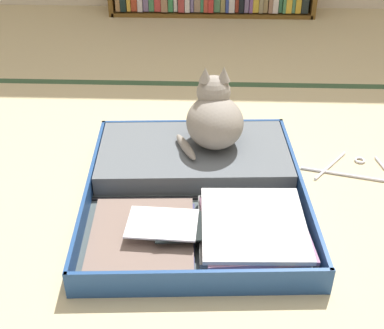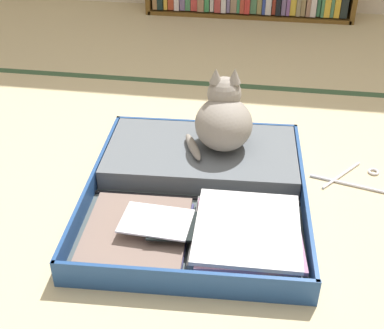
# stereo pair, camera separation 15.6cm
# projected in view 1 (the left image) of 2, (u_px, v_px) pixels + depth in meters

# --- Properties ---
(ground_plane) EXTENTS (10.00, 10.00, 0.00)m
(ground_plane) POSITION_uv_depth(u_px,v_px,m) (201.00, 240.00, 1.58)
(ground_plane) COLOR #C8B78A
(tatami_border) EXTENTS (4.80, 0.05, 0.00)m
(tatami_border) POSITION_uv_depth(u_px,v_px,m) (206.00, 84.00, 2.52)
(tatami_border) COLOR #335234
(tatami_border) RESTS_ON ground_plane
(open_suitcase) EXTENTS (0.76, 0.87, 0.09)m
(open_suitcase) POSITION_uv_depth(u_px,v_px,m) (198.00, 184.00, 1.76)
(open_suitcase) COLOR navy
(open_suitcase) RESTS_ON ground_plane
(black_cat) EXTENTS (0.27, 0.27, 0.28)m
(black_cat) POSITION_uv_depth(u_px,v_px,m) (214.00, 117.00, 1.83)
(black_cat) COLOR gray
(black_cat) RESTS_ON open_suitcase
(clothes_hanger) EXTENTS (0.41, 0.26, 0.01)m
(clothes_hanger) POSITION_uv_depth(u_px,v_px,m) (359.00, 171.00, 1.88)
(clothes_hanger) COLOR silver
(clothes_hanger) RESTS_ON ground_plane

